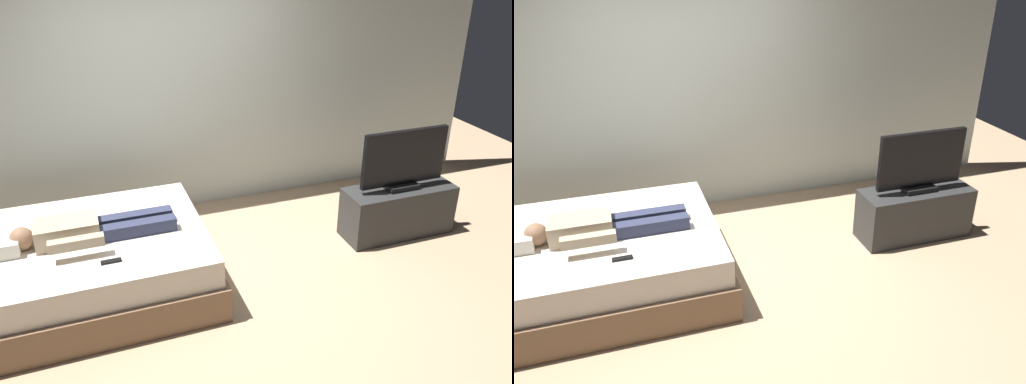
# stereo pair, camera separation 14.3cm
# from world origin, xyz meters

# --- Properties ---
(ground_plane) EXTENTS (10.00, 10.00, 0.00)m
(ground_plane) POSITION_xyz_m (0.00, 0.00, 0.00)
(ground_plane) COLOR tan
(back_wall) EXTENTS (6.40, 0.10, 2.80)m
(back_wall) POSITION_xyz_m (0.40, 1.69, 1.40)
(back_wall) COLOR silver
(back_wall) RESTS_ON ground
(bed) EXTENTS (2.01, 1.55, 0.54)m
(bed) POSITION_xyz_m (-1.01, 0.36, 0.26)
(bed) COLOR brown
(bed) RESTS_ON ground
(person) EXTENTS (1.26, 0.46, 0.18)m
(person) POSITION_xyz_m (-0.98, 0.31, 0.62)
(person) COLOR tan
(person) RESTS_ON bed
(remote) EXTENTS (0.15, 0.04, 0.02)m
(remote) POSITION_xyz_m (-0.83, -0.09, 0.55)
(remote) COLOR black
(remote) RESTS_ON bed
(tv_stand) EXTENTS (1.10, 0.40, 0.50)m
(tv_stand) POSITION_xyz_m (1.95, 0.33, 0.25)
(tv_stand) COLOR #2D2D2D
(tv_stand) RESTS_ON ground
(tv) EXTENTS (0.88, 0.20, 0.59)m
(tv) POSITION_xyz_m (1.95, 0.33, 0.78)
(tv) COLOR black
(tv) RESTS_ON tv_stand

